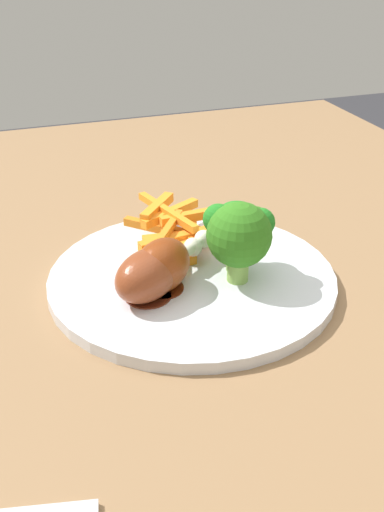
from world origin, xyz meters
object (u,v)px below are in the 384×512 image
object	(u,v)px
dinner_plate	(192,279)
broccoli_floret_front	(238,227)
chicken_drumstick_far	(150,274)
dining_table	(205,330)
carrot_fries_pile	(178,232)
chicken_drumstick_near	(165,264)
broccoli_floret_middle	(242,234)

from	to	relation	value
dinner_plate	broccoli_floret_front	xyz separation A→B (m)	(0.01, 0.05, 0.05)
dinner_plate	chicken_drumstick_far	size ratio (longest dim) A/B	2.54
dining_table	carrot_fries_pile	xyz separation A→B (m)	(0.00, -0.03, 0.14)
chicken_drumstick_near	carrot_fries_pile	bearing A→B (deg)	154.07
broccoli_floret_middle	chicken_drumstick_near	distance (m)	0.08
broccoli_floret_front	chicken_drumstick_near	bearing A→B (deg)	-83.70
broccoli_floret_middle	carrot_fries_pile	bearing A→B (deg)	-156.64
dining_table	broccoli_floret_front	size ratio (longest dim) A/B	13.99
dining_table	broccoli_floret_front	distance (m)	0.18
dinner_plate	broccoli_floret_front	bearing A→B (deg)	81.65
broccoli_floret_front	chicken_drumstick_far	size ratio (longest dim) A/B	0.66
broccoli_floret_middle	chicken_drumstick_far	size ratio (longest dim) A/B	0.72
dinner_plate	broccoli_floret_middle	distance (m)	0.07
broccoli_floret_middle	dinner_plate	bearing A→B (deg)	-119.55
broccoli_floret_front	chicken_drumstick_near	world-z (taller)	broccoli_floret_front
dinner_plate	chicken_drumstick_far	xyz separation A→B (m)	(0.02, -0.05, 0.03)
dining_table	dinner_plate	xyz separation A→B (m)	(0.06, -0.04, 0.11)
broccoli_floret_front	dinner_plate	bearing A→B (deg)	-98.35
chicken_drumstick_near	chicken_drumstick_far	distance (m)	0.02
broccoli_floret_middle	carrot_fries_pile	xyz separation A→B (m)	(-0.09, -0.04, -0.03)
broccoli_floret_middle	carrot_fries_pile	size ratio (longest dim) A/B	0.55
broccoli_floret_middle	carrot_fries_pile	distance (m)	0.10
broccoli_floret_middle	chicken_drumstick_near	size ratio (longest dim) A/B	0.77
broccoli_floret_middle	chicken_drumstick_near	xyz separation A→B (m)	(-0.01, -0.07, -0.02)
dining_table	carrot_fries_pile	distance (m)	0.14
broccoli_floret_front	broccoli_floret_middle	size ratio (longest dim) A/B	0.91
dining_table	chicken_drumstick_near	xyz separation A→B (m)	(0.08, -0.07, 0.14)
dining_table	chicken_drumstick_near	distance (m)	0.18
dinner_plate	chicken_drumstick_near	size ratio (longest dim) A/B	2.70
broccoli_floret_front	carrot_fries_pile	bearing A→B (deg)	-149.50
dining_table	carrot_fries_pile	bearing A→B (deg)	-89.77
dinner_plate	chicken_drumstick_near	distance (m)	0.05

